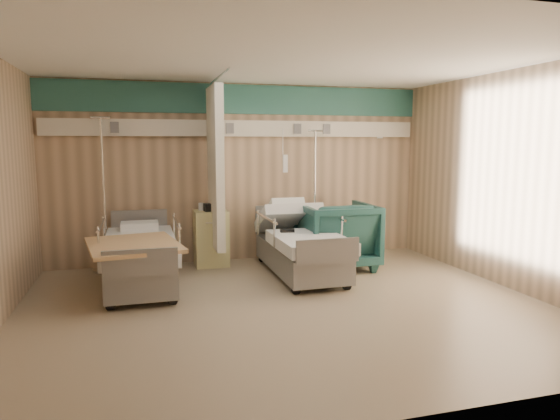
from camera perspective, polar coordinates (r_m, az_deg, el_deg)
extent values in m
cube|color=gray|center=(5.87, 0.67, -10.95)|extent=(6.00, 5.00, 0.00)
cube|color=tan|center=(8.01, -4.40, 4.26)|extent=(6.00, 0.04, 2.80)
cube|color=tan|center=(3.28, 13.16, -0.87)|extent=(6.00, 0.04, 2.80)
cube|color=tan|center=(7.05, 24.83, 3.10)|extent=(0.04, 5.00, 2.80)
cube|color=white|center=(5.64, 0.72, 17.11)|extent=(6.00, 5.00, 0.04)
cube|color=#2E6C64|center=(8.00, -4.45, 12.50)|extent=(6.00, 0.04, 0.45)
cube|color=silver|center=(7.95, -4.38, 9.28)|extent=(5.88, 0.08, 0.25)
cylinder|color=silver|center=(7.07, -7.13, 14.81)|extent=(0.03, 1.80, 0.03)
cube|color=white|center=(7.37, -7.38, 4.78)|extent=(0.12, 0.90, 2.35)
cube|color=#D4CC85|center=(7.74, -7.88, -3.19)|extent=(0.50, 0.48, 0.85)
imported|color=#1D4A46|center=(7.57, 6.46, -2.86)|extent=(1.09, 1.12, 1.00)
cube|color=white|center=(7.46, 6.64, 1.12)|extent=(0.63, 0.57, 0.07)
cylinder|color=silver|center=(8.28, 3.93, -5.31)|extent=(0.37, 0.37, 0.03)
cylinder|color=silver|center=(8.12, 3.99, 1.71)|extent=(0.03, 0.03, 2.07)
cylinder|color=silver|center=(8.07, 4.06, 9.03)|extent=(0.25, 0.03, 0.03)
cylinder|color=silver|center=(7.83, -19.11, -6.47)|extent=(0.40, 0.40, 0.03)
cylinder|color=silver|center=(7.65, -19.47, 1.53)|extent=(0.04, 0.04, 2.23)
cylinder|color=silver|center=(7.62, -19.85, 9.90)|extent=(0.27, 0.03, 0.03)
cube|color=black|center=(7.01, 0.82, -2.37)|extent=(0.21, 0.11, 0.04)
cube|color=tan|center=(6.29, -16.42, -3.84)|extent=(1.22, 1.44, 0.04)
cube|color=black|center=(7.60, -7.82, 0.31)|extent=(0.24, 0.17, 0.12)
cylinder|color=white|center=(7.72, -9.02, 0.38)|extent=(0.08, 0.08, 0.11)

